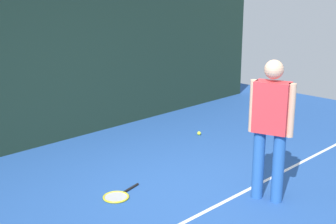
# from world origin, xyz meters

# --- Properties ---
(ground_plane) EXTENTS (12.00, 12.00, 0.00)m
(ground_plane) POSITION_xyz_m (0.00, 0.00, 0.00)
(ground_plane) COLOR #234C93
(back_fence) EXTENTS (10.00, 0.10, 2.57)m
(back_fence) POSITION_xyz_m (0.00, 3.00, 1.28)
(back_fence) COLOR #192D23
(back_fence) RESTS_ON ground
(court_line) EXTENTS (9.00, 0.05, 0.00)m
(court_line) POSITION_xyz_m (0.00, -0.38, 0.00)
(court_line) COLOR white
(court_line) RESTS_ON ground
(tennis_player) EXTENTS (0.33, 0.51, 1.70)m
(tennis_player) POSITION_xyz_m (0.60, -0.69, 0.97)
(tennis_player) COLOR #2659A5
(tennis_player) RESTS_ON ground
(tennis_racket) EXTENTS (0.64, 0.39, 0.03)m
(tennis_racket) POSITION_xyz_m (-0.64, 0.63, 0.01)
(tennis_racket) COLOR black
(tennis_racket) RESTS_ON ground
(tennis_ball_mid_court) EXTENTS (0.07, 0.07, 0.07)m
(tennis_ball_mid_court) POSITION_xyz_m (1.89, 1.53, 0.03)
(tennis_ball_mid_court) COLOR #CCE033
(tennis_ball_mid_court) RESTS_ON ground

